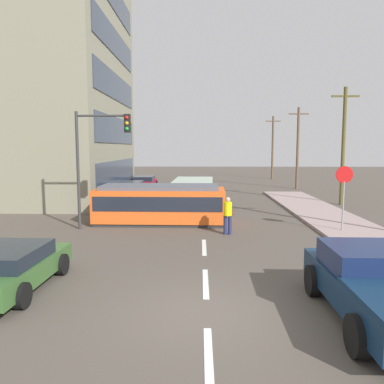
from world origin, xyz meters
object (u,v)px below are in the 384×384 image
(traffic_light_mast, at_px, (98,148))
(utility_pole_mid, at_px, (343,144))
(pickup_truck_parked, at_px, (378,286))
(parked_sedan_far, at_px, (131,188))
(pedestrian_crossing, at_px, (228,213))
(parked_sedan_mid, at_px, (119,200))
(parked_sedan_furthest, at_px, (145,182))
(utility_pole_distant, at_px, (273,146))
(parked_sedan_near, at_px, (10,267))
(city_bus, at_px, (193,191))
(utility_pole_far, at_px, (298,147))
(streetcar_tram, at_px, (160,203))
(stop_sign, at_px, (344,185))

(traffic_light_mast, height_order, utility_pole_mid, utility_pole_mid)
(pickup_truck_parked, xyz_separation_m, parked_sedan_far, (-9.37, 22.00, -0.18))
(pedestrian_crossing, xyz_separation_m, parked_sedan_mid, (-6.22, 6.52, -0.32))
(parked_sedan_furthest, relative_size, utility_pole_distant, 0.60)
(traffic_light_mast, height_order, utility_pole_distant, utility_pole_distant)
(utility_pole_distant, bearing_deg, parked_sedan_mid, -119.76)
(parked_sedan_mid, relative_size, traffic_light_mast, 0.76)
(parked_sedan_near, distance_m, parked_sedan_far, 20.29)
(city_bus, height_order, parked_sedan_mid, city_bus)
(pedestrian_crossing, xyz_separation_m, parked_sedan_far, (-6.67, 13.42, -0.32))
(pedestrian_crossing, bearing_deg, utility_pole_far, 68.02)
(streetcar_tram, height_order, pedestrian_crossing, streetcar_tram)
(utility_pole_mid, bearing_deg, traffic_light_mast, -150.18)
(city_bus, height_order, pedestrian_crossing, city_bus)
(pedestrian_crossing, relative_size, pickup_truck_parked, 0.33)
(parked_sedan_mid, bearing_deg, streetcar_tram, -53.17)
(streetcar_tram, height_order, utility_pole_far, utility_pole_far)
(parked_sedan_far, height_order, stop_sign, stop_sign)
(traffic_light_mast, relative_size, utility_pole_distant, 0.72)
(parked_sedan_far, bearing_deg, stop_sign, -47.67)
(parked_sedan_furthest, bearing_deg, streetcar_tram, -79.13)
(pickup_truck_parked, distance_m, stop_sign, 9.42)
(parked_sedan_mid, bearing_deg, pickup_truck_parked, -59.41)
(parked_sedan_furthest, height_order, utility_pole_far, utility_pole_far)
(streetcar_tram, bearing_deg, parked_sedan_furthest, 100.87)
(city_bus, distance_m, parked_sedan_near, 15.59)
(parked_sedan_far, xyz_separation_m, utility_pole_mid, (14.96, -4.23, 3.45))
(parked_sedan_far, bearing_deg, streetcar_tram, -72.53)
(pickup_truck_parked, relative_size, utility_pole_distant, 0.66)
(parked_sedan_mid, distance_m, utility_pole_far, 19.23)
(stop_sign, bearing_deg, parked_sedan_near, -147.79)
(parked_sedan_near, bearing_deg, utility_pole_distant, 69.63)
(parked_sedan_far, relative_size, stop_sign, 1.41)
(pedestrian_crossing, bearing_deg, parked_sedan_far, 116.44)
(streetcar_tram, xyz_separation_m, parked_sedan_mid, (-2.97, 3.96, -0.39))
(utility_pole_far, bearing_deg, traffic_light_mast, -127.01)
(traffic_light_mast, bearing_deg, streetcar_tram, 29.35)
(pedestrian_crossing, distance_m, parked_sedan_near, 9.36)
(city_bus, xyz_separation_m, pedestrian_crossing, (1.68, -8.01, -0.07))
(parked_sedan_far, xyz_separation_m, parked_sedan_furthest, (0.25, 5.67, 0.00))
(pickup_truck_parked, distance_m, utility_pole_mid, 18.91)
(parked_sedan_mid, bearing_deg, parked_sedan_near, -90.56)
(pickup_truck_parked, relative_size, traffic_light_mast, 0.92)
(pedestrian_crossing, relative_size, traffic_light_mast, 0.30)
(stop_sign, bearing_deg, parked_sedan_mid, 151.81)
(streetcar_tram, height_order, parked_sedan_far, streetcar_tram)
(streetcar_tram, height_order, parked_sedan_near, streetcar_tram)
(parked_sedan_mid, height_order, utility_pole_distant, utility_pole_distant)
(utility_pole_mid, bearing_deg, pedestrian_crossing, -132.00)
(parked_sedan_near, xyz_separation_m, utility_pole_distant, (13.93, 37.52, 3.36))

